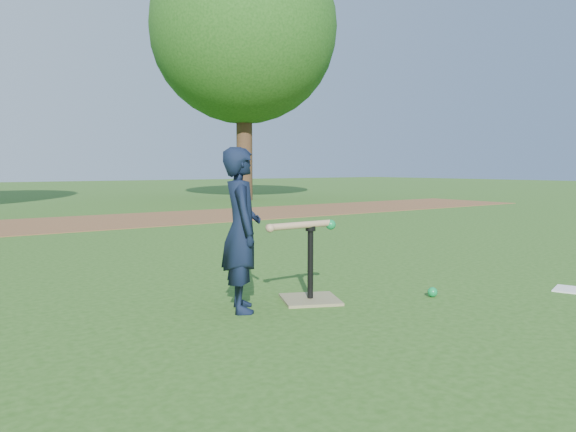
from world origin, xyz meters
TOP-DOWN VIEW (x-y plane):
  - ground at (0.00, 0.00)m, footprint 80.00×80.00m
  - dirt_strip at (0.00, 7.50)m, footprint 24.00×3.00m
  - child at (-0.72, 0.21)m, footprint 0.44×0.51m
  - wiffle_ball_ground at (0.75, -0.33)m, footprint 0.08×0.08m
  - clipboard at (1.90, -0.85)m, footprint 0.36×0.32m
  - batting_tee at (-0.13, 0.14)m, footprint 0.57×0.57m
  - swing_action at (-0.22, 0.12)m, footprint 0.68×0.11m
  - tree_right at (6.50, 12.00)m, footprint 5.80×5.80m

SIDE VIEW (x-z plane):
  - ground at x=0.00m, z-range 0.00..0.00m
  - dirt_strip at x=0.00m, z-range 0.00..0.01m
  - clipboard at x=1.90m, z-range 0.00..0.01m
  - wiffle_ball_ground at x=0.75m, z-range 0.00..0.08m
  - batting_tee at x=-0.13m, z-range -0.20..0.42m
  - child at x=-0.72m, z-range 0.00..1.19m
  - swing_action at x=-0.22m, z-range 0.56..0.65m
  - tree_right at x=6.50m, z-range 1.19..9.39m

